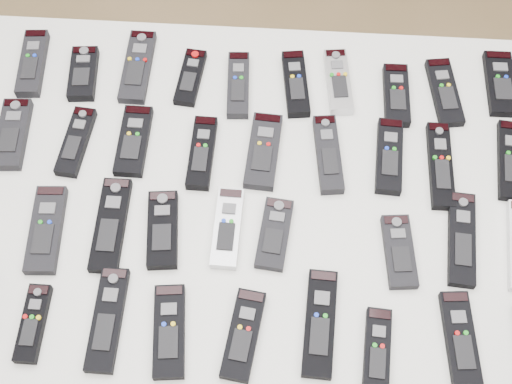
# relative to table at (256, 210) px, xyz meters

# --- Properties ---
(ground) EXTENTS (4.00, 4.00, 0.00)m
(ground) POSITION_rel_table_xyz_m (0.08, 0.04, -0.72)
(ground) COLOR olive
(ground) RESTS_ON ground
(table) EXTENTS (1.25, 0.88, 0.78)m
(table) POSITION_rel_table_xyz_m (0.00, 0.00, 0.00)
(table) COLOR white
(table) RESTS_ON ground
(remote_0) EXTENTS (0.06, 0.18, 0.02)m
(remote_0) POSITION_rel_table_xyz_m (-0.51, 0.30, 0.07)
(remote_0) COLOR black
(remote_0) RESTS_ON table
(remote_1) EXTENTS (0.07, 0.14, 0.02)m
(remote_1) POSITION_rel_table_xyz_m (-0.40, 0.28, 0.07)
(remote_1) COLOR black
(remote_1) RESTS_ON table
(remote_2) EXTENTS (0.06, 0.19, 0.02)m
(remote_2) POSITION_rel_table_xyz_m (-0.28, 0.30, 0.07)
(remote_2) COLOR black
(remote_2) RESTS_ON table
(remote_3) EXTENTS (0.06, 0.15, 0.02)m
(remote_3) POSITION_rel_table_xyz_m (-0.16, 0.28, 0.07)
(remote_3) COLOR black
(remote_3) RESTS_ON table
(remote_4) EXTENTS (0.05, 0.17, 0.02)m
(remote_4) POSITION_rel_table_xyz_m (-0.06, 0.27, 0.07)
(remote_4) COLOR black
(remote_4) RESTS_ON table
(remote_5) EXTENTS (0.07, 0.17, 0.02)m
(remote_5) POSITION_rel_table_xyz_m (0.07, 0.28, 0.07)
(remote_5) COLOR black
(remote_5) RESTS_ON table
(remote_6) EXTENTS (0.07, 0.17, 0.02)m
(remote_6) POSITION_rel_table_xyz_m (0.16, 0.29, 0.07)
(remote_6) COLOR #B7B7BC
(remote_6) RESTS_ON table
(remote_7) EXTENTS (0.05, 0.15, 0.02)m
(remote_7) POSITION_rel_table_xyz_m (0.29, 0.26, 0.07)
(remote_7) COLOR black
(remote_7) RESTS_ON table
(remote_8) EXTENTS (0.08, 0.18, 0.02)m
(remote_8) POSITION_rel_table_xyz_m (0.39, 0.28, 0.07)
(remote_8) COLOR black
(remote_8) RESTS_ON table
(remote_9) EXTENTS (0.06, 0.17, 0.02)m
(remote_9) POSITION_rel_table_xyz_m (0.51, 0.31, 0.07)
(remote_9) COLOR black
(remote_9) RESTS_ON table
(remote_10) EXTENTS (0.07, 0.17, 0.02)m
(remote_10) POSITION_rel_table_xyz_m (-0.52, 0.11, 0.07)
(remote_10) COLOR black
(remote_10) RESTS_ON table
(remote_11) EXTENTS (0.06, 0.16, 0.02)m
(remote_11) POSITION_rel_table_xyz_m (-0.38, 0.10, 0.07)
(remote_11) COLOR black
(remote_11) RESTS_ON table
(remote_12) EXTENTS (0.06, 0.16, 0.02)m
(remote_12) POSITION_rel_table_xyz_m (-0.26, 0.11, 0.07)
(remote_12) COLOR black
(remote_12) RESTS_ON table
(remote_13) EXTENTS (0.05, 0.17, 0.02)m
(remote_13) POSITION_rel_table_xyz_m (-0.12, 0.09, 0.07)
(remote_13) COLOR black
(remote_13) RESTS_ON table
(remote_14) EXTENTS (0.07, 0.18, 0.02)m
(remote_14) POSITION_rel_table_xyz_m (0.01, 0.10, 0.07)
(remote_14) COLOR black
(remote_14) RESTS_ON table
(remote_15) EXTENTS (0.07, 0.18, 0.02)m
(remote_15) POSITION_rel_table_xyz_m (0.14, 0.10, 0.07)
(remote_15) COLOR black
(remote_15) RESTS_ON table
(remote_16) EXTENTS (0.06, 0.17, 0.02)m
(remote_16) POSITION_rel_table_xyz_m (0.27, 0.10, 0.07)
(remote_16) COLOR black
(remote_16) RESTS_ON table
(remote_17) EXTENTS (0.05, 0.20, 0.02)m
(remote_17) POSITION_rel_table_xyz_m (0.37, 0.09, 0.07)
(remote_17) COLOR black
(remote_17) RESTS_ON table
(remote_18) EXTENTS (0.06, 0.19, 0.02)m
(remote_18) POSITION_rel_table_xyz_m (0.51, 0.11, 0.07)
(remote_18) COLOR black
(remote_18) RESTS_ON table
(remote_19) EXTENTS (0.07, 0.19, 0.02)m
(remote_19) POSITION_rel_table_xyz_m (-0.40, -0.10, 0.07)
(remote_19) COLOR black
(remote_19) RESTS_ON table
(remote_20) EXTENTS (0.06, 0.20, 0.02)m
(remote_20) POSITION_rel_table_xyz_m (-0.28, -0.08, 0.07)
(remote_20) COLOR black
(remote_20) RESTS_ON table
(remote_21) EXTENTS (0.07, 0.16, 0.02)m
(remote_21) POSITION_rel_table_xyz_m (-0.18, -0.09, 0.07)
(remote_21) COLOR black
(remote_21) RESTS_ON table
(remote_22) EXTENTS (0.05, 0.17, 0.02)m
(remote_22) POSITION_rel_table_xyz_m (-0.05, -0.08, 0.07)
(remote_22) COLOR #B7B7BC
(remote_22) RESTS_ON table
(remote_23) EXTENTS (0.07, 0.15, 0.02)m
(remote_23) POSITION_rel_table_xyz_m (0.04, -0.08, 0.07)
(remote_23) COLOR black
(remote_23) RESTS_ON table
(remote_24) EXTENTS (0.07, 0.15, 0.02)m
(remote_24) POSITION_rel_table_xyz_m (0.28, -0.11, 0.07)
(remote_24) COLOR black
(remote_24) RESTS_ON table
(remote_25) EXTENTS (0.06, 0.20, 0.02)m
(remote_25) POSITION_rel_table_xyz_m (0.40, -0.07, 0.07)
(remote_25) COLOR black
(remote_25) RESTS_ON table
(remote_28) EXTENTS (0.04, 0.14, 0.02)m
(remote_28) POSITION_rel_table_xyz_m (-0.39, -0.29, 0.07)
(remote_28) COLOR black
(remote_28) RESTS_ON table
(remote_29) EXTENTS (0.05, 0.20, 0.02)m
(remote_29) POSITION_rel_table_xyz_m (-0.25, -0.27, 0.07)
(remote_29) COLOR black
(remote_29) RESTS_ON table
(remote_30) EXTENTS (0.07, 0.18, 0.02)m
(remote_30) POSITION_rel_table_xyz_m (-0.14, -0.29, 0.07)
(remote_30) COLOR black
(remote_30) RESTS_ON table
(remote_31) EXTENTS (0.07, 0.17, 0.02)m
(remote_31) POSITION_rel_table_xyz_m (-0.00, -0.29, 0.07)
(remote_31) COLOR black
(remote_31) RESTS_ON table
(remote_32) EXTENTS (0.06, 0.20, 0.02)m
(remote_32) POSITION_rel_table_xyz_m (0.13, -0.26, 0.07)
(remote_32) COLOR black
(remote_32) RESTS_ON table
(remote_33) EXTENTS (0.06, 0.16, 0.02)m
(remote_33) POSITION_rel_table_xyz_m (0.23, -0.31, 0.07)
(remote_33) COLOR black
(remote_33) RESTS_ON table
(remote_34) EXTENTS (0.07, 0.18, 0.02)m
(remote_34) POSITION_rel_table_xyz_m (0.38, -0.27, 0.07)
(remote_34) COLOR black
(remote_34) RESTS_ON table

